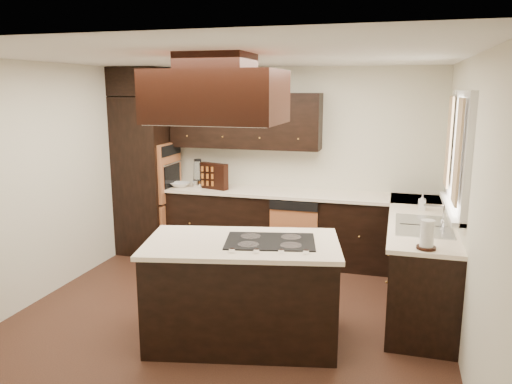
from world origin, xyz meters
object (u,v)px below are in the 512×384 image
at_px(island, 242,293).
at_px(spice_rack, 214,176).
at_px(oven_column, 147,175).
at_px(range_hood, 217,97).

xyz_separation_m(island, spice_rack, (-1.05, 2.12, 0.65)).
relative_size(oven_column, spice_rack, 5.17).
height_order(island, spice_rack, spice_rack).
distance_m(oven_column, range_hood, 3.13).
height_order(oven_column, spice_rack, oven_column).
bearing_deg(spice_rack, range_hood, -50.14).
bearing_deg(island, spice_rack, 104.46).
bearing_deg(range_hood, island, 43.07).
xyz_separation_m(oven_column, range_hood, (1.88, -2.25, 1.10)).
relative_size(range_hood, spice_rack, 2.56).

